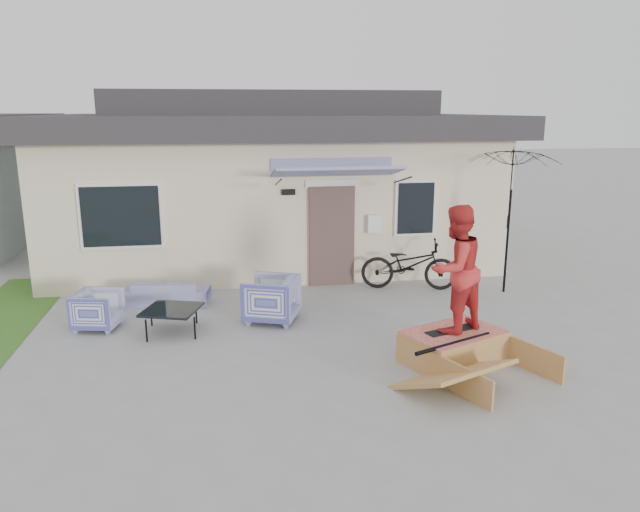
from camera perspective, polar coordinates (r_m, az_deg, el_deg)
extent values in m
plane|color=#959595|center=(8.55, 0.03, -11.46)|extent=(90.00, 90.00, 0.00)
cube|color=beige|center=(15.82, -4.84, 5.95)|extent=(10.00, 7.00, 3.00)
cube|color=#27272C|center=(15.68, -4.97, 12.29)|extent=(10.80, 7.80, 0.50)
cube|color=#27272C|center=(15.67, -5.01, 14.30)|extent=(7.50, 4.50, 0.60)
cube|color=brown|center=(12.57, 1.13, 1.87)|extent=(0.95, 0.08, 2.10)
cube|color=white|center=(12.41, -18.33, 3.60)|extent=(1.60, 0.06, 1.30)
cube|color=white|center=(12.93, 9.02, 4.52)|extent=(0.90, 0.06, 1.20)
cube|color=#3B3C98|center=(11.86, 1.62, 8.00)|extent=(2.50, 1.09, 0.29)
imported|color=#3B3C98|center=(11.84, -14.32, -3.00)|extent=(1.65, 0.72, 0.63)
imported|color=#3B3C98|center=(10.89, -20.31, -4.63)|extent=(0.81, 0.84, 0.73)
imported|color=#3B3C98|center=(10.59, -4.65, -3.85)|extent=(1.07, 1.10, 0.89)
cube|color=black|center=(10.38, -13.83, -5.94)|extent=(1.08, 1.08, 0.42)
imported|color=black|center=(12.51, 8.47, -0.31)|extent=(2.08, 1.17, 1.26)
cylinder|color=black|center=(12.64, 17.33, 1.31)|extent=(0.05, 0.05, 2.10)
imported|color=black|center=(12.52, 17.55, 4.44)|extent=(2.19, 2.10, 0.90)
cube|color=black|center=(9.12, 12.41, -6.80)|extent=(0.88, 0.47, 0.05)
imported|color=red|center=(8.84, 12.73, -0.98)|extent=(1.13, 1.04, 1.86)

